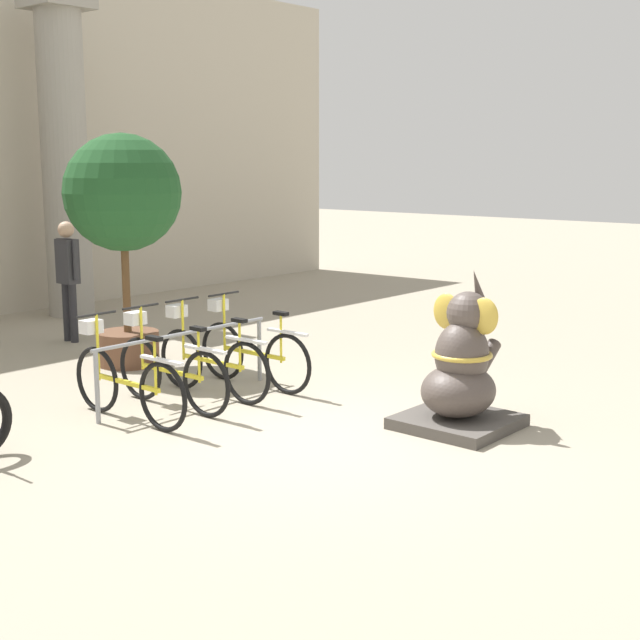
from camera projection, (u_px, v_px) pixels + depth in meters
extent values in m
plane|color=#9E937F|center=(315.00, 437.00, 8.54)|extent=(60.00, 60.00, 0.00)
cylinder|color=gray|center=(65.00, 166.00, 14.77)|extent=(0.75, 0.75, 5.00)
cube|color=gray|center=(57.00, 4.00, 14.31)|extent=(0.94, 0.94, 0.16)
cylinder|color=gray|center=(97.00, 387.00, 8.90)|extent=(0.05, 0.05, 0.75)
cylinder|color=gray|center=(259.00, 350.00, 10.64)|extent=(0.05, 0.05, 0.75)
cylinder|color=gray|center=(185.00, 333.00, 9.70)|extent=(2.42, 0.04, 0.04)
torus|color=black|center=(97.00, 380.00, 9.32)|extent=(0.05, 0.70, 0.70)
torus|color=black|center=(163.00, 397.00, 8.64)|extent=(0.05, 0.70, 0.70)
cube|color=yellow|center=(128.00, 383.00, 8.97)|extent=(0.04, 0.96, 0.04)
cube|color=silver|center=(162.00, 360.00, 8.57)|extent=(0.06, 0.58, 0.03)
cylinder|color=yellow|center=(155.00, 368.00, 8.65)|extent=(0.03, 0.03, 0.55)
cube|color=black|center=(154.00, 338.00, 8.60)|extent=(0.08, 0.18, 0.04)
cylinder|color=yellow|center=(98.00, 347.00, 9.23)|extent=(0.03, 0.03, 0.70)
cylinder|color=black|center=(96.00, 314.00, 9.17)|extent=(0.48, 0.03, 0.03)
cube|color=silver|center=(91.00, 327.00, 9.25)|extent=(0.20, 0.16, 0.14)
torus|color=black|center=(141.00, 369.00, 9.80)|extent=(0.05, 0.70, 0.70)
torus|color=black|center=(206.00, 384.00, 9.12)|extent=(0.05, 0.70, 0.70)
cube|color=yellow|center=(172.00, 372.00, 9.45)|extent=(0.04, 0.96, 0.04)
cube|color=silver|center=(205.00, 349.00, 9.06)|extent=(0.06, 0.58, 0.03)
cylinder|color=yellow|center=(199.00, 357.00, 9.14)|extent=(0.03, 0.03, 0.55)
cube|color=black|center=(198.00, 329.00, 9.08)|extent=(0.08, 0.18, 0.04)
cylinder|color=yellow|center=(142.00, 338.00, 9.71)|extent=(0.03, 0.03, 0.70)
cylinder|color=black|center=(141.00, 307.00, 9.65)|extent=(0.48, 0.03, 0.03)
cube|color=silver|center=(135.00, 318.00, 9.74)|extent=(0.20, 0.16, 0.14)
torus|color=black|center=(182.00, 359.00, 10.27)|extent=(0.05, 0.70, 0.70)
torus|color=black|center=(247.00, 373.00, 9.59)|extent=(0.05, 0.70, 0.70)
cube|color=yellow|center=(213.00, 361.00, 9.92)|extent=(0.04, 0.96, 0.04)
cube|color=silver|center=(246.00, 340.00, 9.53)|extent=(0.06, 0.58, 0.03)
cylinder|color=yellow|center=(240.00, 347.00, 9.61)|extent=(0.03, 0.03, 0.55)
cube|color=black|center=(239.00, 320.00, 9.55)|extent=(0.08, 0.18, 0.04)
cylinder|color=yellow|center=(183.00, 330.00, 10.18)|extent=(0.03, 0.03, 0.70)
cylinder|color=black|center=(182.00, 300.00, 10.12)|extent=(0.48, 0.03, 0.03)
cube|color=silver|center=(177.00, 311.00, 10.21)|extent=(0.20, 0.16, 0.14)
torus|color=black|center=(223.00, 351.00, 10.70)|extent=(0.05, 0.70, 0.70)
torus|color=black|center=(288.00, 364.00, 10.02)|extent=(0.05, 0.70, 0.70)
cube|color=yellow|center=(254.00, 353.00, 10.35)|extent=(0.04, 0.96, 0.04)
cube|color=silver|center=(287.00, 332.00, 9.95)|extent=(0.06, 0.58, 0.03)
cylinder|color=yellow|center=(281.00, 339.00, 10.03)|extent=(0.03, 0.03, 0.55)
cube|color=black|center=(281.00, 313.00, 9.98)|extent=(0.08, 0.18, 0.04)
cylinder|color=yellow|center=(224.00, 323.00, 10.61)|extent=(0.03, 0.03, 0.70)
cylinder|color=black|center=(224.00, 294.00, 10.55)|extent=(0.48, 0.03, 0.03)
cube|color=silver|center=(218.00, 305.00, 10.64)|extent=(0.20, 0.16, 0.14)
cube|color=#4C4742|center=(457.00, 422.00, 8.83)|extent=(1.04, 1.04, 0.11)
ellipsoid|color=#4C423D|center=(458.00, 391.00, 8.77)|extent=(0.81, 0.71, 0.52)
ellipsoid|color=#4C423D|center=(462.00, 355.00, 8.74)|extent=(0.57, 0.52, 0.66)
sphere|color=#4C423D|center=(468.00, 313.00, 8.74)|extent=(0.43, 0.43, 0.43)
ellipsoid|color=gold|center=(447.00, 311.00, 8.84)|extent=(0.08, 0.30, 0.36)
ellipsoid|color=gold|center=(484.00, 316.00, 8.56)|extent=(0.08, 0.30, 0.36)
cone|color=#4C423D|center=(479.00, 292.00, 8.85)|extent=(0.36, 0.15, 0.54)
cylinder|color=#4C423D|center=(465.00, 356.00, 9.03)|extent=(0.42, 0.14, 0.38)
cylinder|color=#4C423D|center=(486.00, 359.00, 8.88)|extent=(0.42, 0.14, 0.38)
torus|color=gold|center=(462.00, 355.00, 8.74)|extent=(0.60, 0.60, 0.05)
cylinder|color=#28282D|center=(67.00, 312.00, 12.96)|extent=(0.11, 0.11, 0.85)
cylinder|color=#28282D|center=(73.00, 313.00, 12.86)|extent=(0.11, 0.11, 0.85)
cube|color=#333338|center=(67.00, 261.00, 12.78)|extent=(0.20, 0.32, 0.64)
sphere|color=tan|center=(66.00, 230.00, 12.69)|extent=(0.23, 0.23, 0.23)
cylinder|color=#333338|center=(59.00, 258.00, 12.90)|extent=(0.07, 0.07, 0.58)
cylinder|color=#333338|center=(75.00, 260.00, 12.64)|extent=(0.07, 0.07, 0.58)
cylinder|color=brown|center=(129.00, 348.00, 11.50)|extent=(0.79, 0.79, 0.43)
cylinder|color=brown|center=(126.00, 286.00, 11.36)|extent=(0.10, 0.10, 1.19)
sphere|color=#1E4C23|center=(122.00, 192.00, 11.15)|extent=(1.48, 1.48, 1.48)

